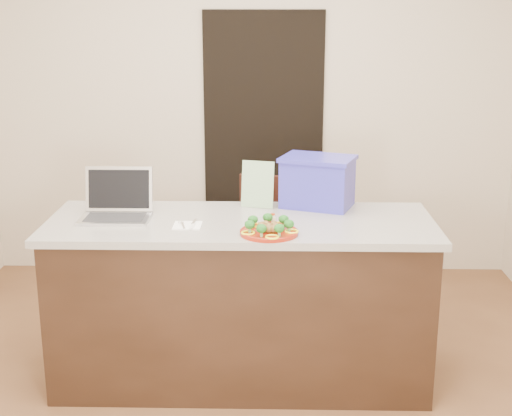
{
  "coord_description": "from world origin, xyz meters",
  "views": [
    {
      "loc": [
        0.16,
        -3.38,
        2.01
      ],
      "look_at": [
        0.08,
        0.2,
        1.0
      ],
      "focal_mm": 50.0,
      "sensor_mm": 36.0,
      "label": 1
    }
  ],
  "objects_px": {
    "plate": "(269,232)",
    "napkin": "(187,225)",
    "chair": "(271,241)",
    "blue_box": "(318,181)",
    "island": "(241,300)",
    "laptop": "(117,204)",
    "yogurt_bottle": "(273,221)"
  },
  "relations": [
    {
      "from": "plate",
      "to": "napkin",
      "type": "bearing_deg",
      "value": 163.15
    },
    {
      "from": "plate",
      "to": "chair",
      "type": "height_order",
      "value": "chair"
    },
    {
      "from": "blue_box",
      "to": "chair",
      "type": "relative_size",
      "value": 0.49
    },
    {
      "from": "island",
      "to": "plate",
      "type": "bearing_deg",
      "value": -57.31
    },
    {
      "from": "napkin",
      "to": "laptop",
      "type": "xyz_separation_m",
      "value": [
        -0.4,
        0.16,
        0.07
      ]
    },
    {
      "from": "plate",
      "to": "laptop",
      "type": "relative_size",
      "value": 0.8
    },
    {
      "from": "yogurt_bottle",
      "to": "laptop",
      "type": "distance_m",
      "value": 0.85
    },
    {
      "from": "yogurt_bottle",
      "to": "chair",
      "type": "relative_size",
      "value": 0.07
    },
    {
      "from": "napkin",
      "to": "yogurt_bottle",
      "type": "distance_m",
      "value": 0.44
    },
    {
      "from": "blue_box",
      "to": "island",
      "type": "bearing_deg",
      "value": -125.96
    },
    {
      "from": "laptop",
      "to": "chair",
      "type": "xyz_separation_m",
      "value": [
        0.83,
        0.73,
        -0.44
      ]
    },
    {
      "from": "plate",
      "to": "yogurt_bottle",
      "type": "xyz_separation_m",
      "value": [
        0.02,
        0.13,
        0.02
      ]
    },
    {
      "from": "yogurt_bottle",
      "to": "blue_box",
      "type": "distance_m",
      "value": 0.48
    },
    {
      "from": "plate",
      "to": "blue_box",
      "type": "height_order",
      "value": "blue_box"
    },
    {
      "from": "island",
      "to": "yogurt_bottle",
      "type": "height_order",
      "value": "yogurt_bottle"
    },
    {
      "from": "yogurt_bottle",
      "to": "napkin",
      "type": "bearing_deg",
      "value": -179.41
    },
    {
      "from": "plate",
      "to": "napkin",
      "type": "height_order",
      "value": "plate"
    },
    {
      "from": "island",
      "to": "chair",
      "type": "xyz_separation_m",
      "value": [
        0.16,
        0.78,
        0.08
      ]
    },
    {
      "from": "napkin",
      "to": "yogurt_bottle",
      "type": "bearing_deg",
      "value": 0.59
    },
    {
      "from": "laptop",
      "to": "blue_box",
      "type": "relative_size",
      "value": 0.78
    },
    {
      "from": "blue_box",
      "to": "chair",
      "type": "height_order",
      "value": "blue_box"
    },
    {
      "from": "blue_box",
      "to": "laptop",
      "type": "bearing_deg",
      "value": -148.1
    },
    {
      "from": "island",
      "to": "blue_box",
      "type": "relative_size",
      "value": 4.4
    },
    {
      "from": "napkin",
      "to": "yogurt_bottle",
      "type": "xyz_separation_m",
      "value": [
        0.44,
        0.0,
        0.03
      ]
    },
    {
      "from": "island",
      "to": "napkin",
      "type": "xyz_separation_m",
      "value": [
        -0.27,
        -0.11,
        0.46
      ]
    },
    {
      "from": "island",
      "to": "chair",
      "type": "relative_size",
      "value": 2.15
    },
    {
      "from": "island",
      "to": "chair",
      "type": "distance_m",
      "value": 0.8
    },
    {
      "from": "plate",
      "to": "laptop",
      "type": "distance_m",
      "value": 0.87
    },
    {
      "from": "island",
      "to": "laptop",
      "type": "bearing_deg",
      "value": 175.45
    },
    {
      "from": "yogurt_bottle",
      "to": "chair",
      "type": "bearing_deg",
      "value": 90.47
    },
    {
      "from": "island",
      "to": "plate",
      "type": "relative_size",
      "value": 7.03
    },
    {
      "from": "napkin",
      "to": "laptop",
      "type": "bearing_deg",
      "value": 157.68
    }
  ]
}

